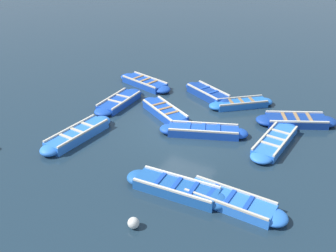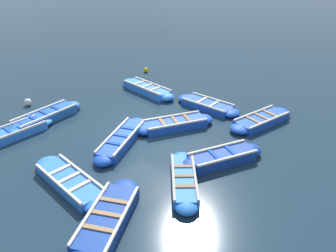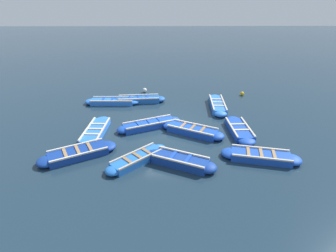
{
  "view_description": "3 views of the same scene",
  "coord_description": "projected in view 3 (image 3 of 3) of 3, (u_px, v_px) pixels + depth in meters",
  "views": [
    {
      "loc": [
        7.13,
        -13.37,
        8.26
      ],
      "look_at": [
        -0.41,
        -0.58,
        0.31
      ],
      "focal_mm": 42.0,
      "sensor_mm": 36.0,
      "label": 1
    },
    {
      "loc": [
        8.12,
        8.79,
        6.81
      ],
      "look_at": [
        -0.8,
        0.87,
        0.36
      ],
      "focal_mm": 35.0,
      "sensor_mm": 36.0,
      "label": 2
    },
    {
      "loc": [
        0.13,
        13.37,
        6.64
      ],
      "look_at": [
        -0.04,
        0.83,
        0.49
      ],
      "focal_mm": 28.0,
      "sensor_mm": 36.0,
      "label": 3
    }
  ],
  "objects": [
    {
      "name": "boat_inner_gap",
      "position": [
        138.0,
        159.0,
        11.72
      ],
      "size": [
        2.89,
        2.73,
        0.38
      ],
      "color": "blue",
      "rests_on": "ground"
    },
    {
      "name": "buoy_white_drifting",
      "position": [
        242.0,
        94.0,
        19.76
      ],
      "size": [
        0.29,
        0.29,
        0.29
      ],
      "primitive_type": "sphere",
      "color": "#EAB214",
      "rests_on": "ground"
    },
    {
      "name": "boat_stern_in",
      "position": [
        139.0,
        100.0,
        18.47
      ],
      "size": [
        3.8,
        1.14,
        0.43
      ],
      "color": "#1E59AD",
      "rests_on": "ground"
    },
    {
      "name": "boat_mid_row",
      "position": [
        112.0,
        101.0,
        18.18
      ],
      "size": [
        3.8,
        0.97,
        0.4
      ],
      "color": "blue",
      "rests_on": "ground"
    },
    {
      "name": "boat_near_quay",
      "position": [
        150.0,
        125.0,
        14.83
      ],
      "size": [
        3.75,
        2.19,
        0.41
      ],
      "color": "#1947B7",
      "rests_on": "ground"
    },
    {
      "name": "buoy_yellow_far",
      "position": [
        145.0,
        90.0,
        20.37
      ],
      "size": [
        0.36,
        0.36,
        0.36
      ],
      "primitive_type": "sphere",
      "color": "silver",
      "rests_on": "ground"
    },
    {
      "name": "boat_end_of_row",
      "position": [
        180.0,
        161.0,
        11.52
      ],
      "size": [
        3.31,
        2.1,
        0.44
      ],
      "color": "navy",
      "rests_on": "ground"
    },
    {
      "name": "boat_outer_right",
      "position": [
        217.0,
        105.0,
        17.55
      ],
      "size": [
        1.04,
        3.8,
        0.44
      ],
      "color": "blue",
      "rests_on": "ground"
    },
    {
      "name": "boat_outer_left",
      "position": [
        96.0,
        131.0,
        14.14
      ],
      "size": [
        1.09,
        3.8,
        0.37
      ],
      "color": "blue",
      "rests_on": "ground"
    },
    {
      "name": "boat_bow_out",
      "position": [
        261.0,
        156.0,
        11.9
      ],
      "size": [
        3.65,
        1.64,
        0.39
      ],
      "color": "#1947B7",
      "rests_on": "ground"
    },
    {
      "name": "buoy_orange_near",
      "position": [
        241.0,
        140.0,
        13.35
      ],
      "size": [
        0.24,
        0.24,
        0.24
      ],
      "primitive_type": "sphere",
      "color": "#E05119",
      "rests_on": "ground"
    },
    {
      "name": "boat_centre",
      "position": [
        239.0,
        130.0,
        14.33
      ],
      "size": [
        1.06,
        3.43,
        0.37
      ],
      "color": "#1947B7",
      "rests_on": "ground"
    },
    {
      "name": "ground_plane",
      "position": [
        167.0,
        127.0,
        14.93
      ],
      "size": [
        120.0,
        120.0,
        0.0
      ],
      "primitive_type": "plane",
      "color": "#1C303F"
    },
    {
      "name": "boat_drifting",
      "position": [
        78.0,
        153.0,
        12.11
      ],
      "size": [
        3.62,
        2.53,
        0.41
      ],
      "color": "navy",
      "rests_on": "ground"
    },
    {
      "name": "boat_broadside",
      "position": [
        192.0,
        130.0,
        14.18
      ],
      "size": [
        3.51,
        2.4,
        0.42
      ],
      "color": "#1947B7",
      "rests_on": "ground"
    }
  ]
}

